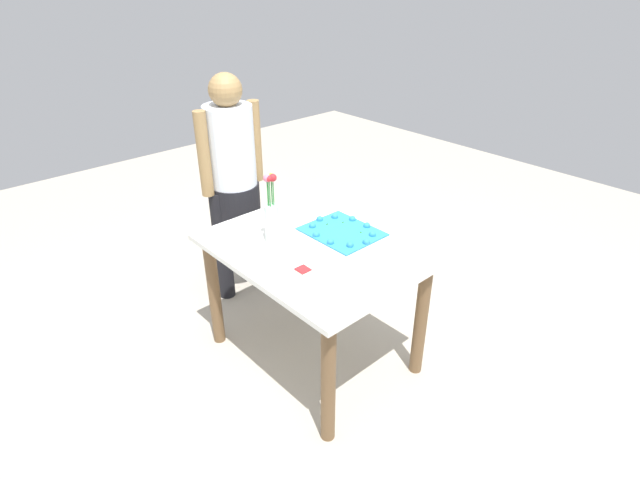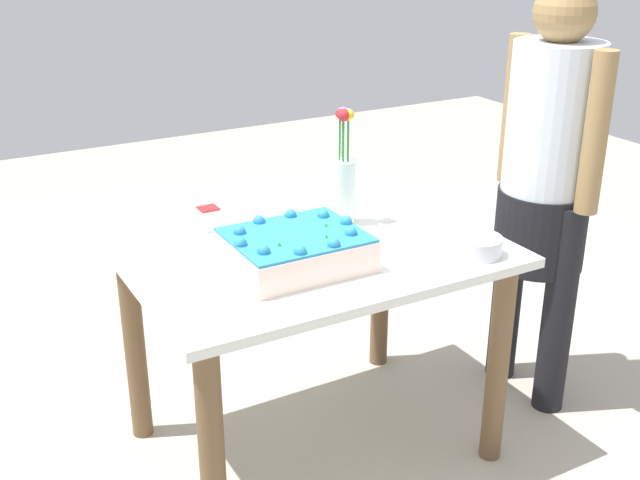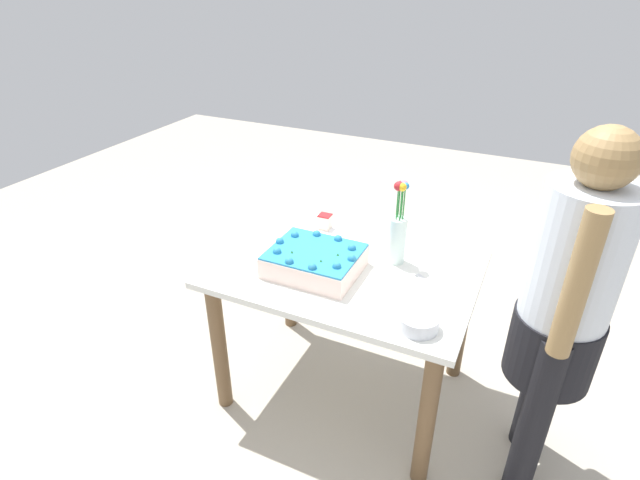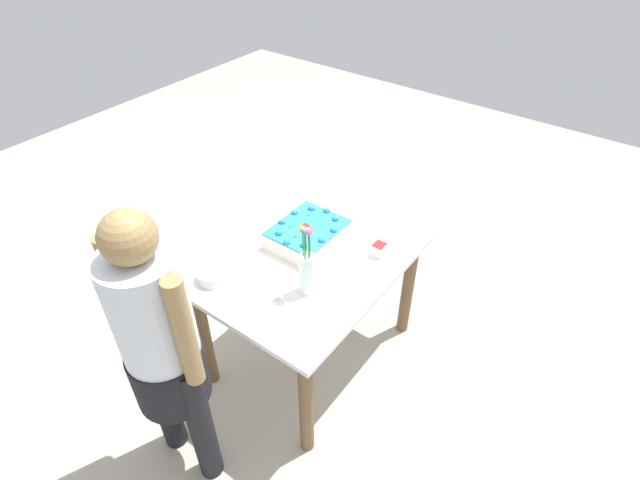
# 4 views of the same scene
# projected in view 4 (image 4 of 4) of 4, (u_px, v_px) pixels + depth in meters

# --- Properties ---
(ground_plane) EXTENTS (8.00, 8.00, 0.00)m
(ground_plane) POSITION_uv_depth(u_px,v_px,m) (312.00, 352.00, 3.01)
(ground_plane) COLOR #AEA494
(dining_table) EXTENTS (1.12, 0.83, 0.73)m
(dining_table) POSITION_uv_depth(u_px,v_px,m) (311.00, 279.00, 2.64)
(dining_table) COLOR white
(dining_table) RESTS_ON ground_plane
(sheet_cake) EXTENTS (0.38, 0.32, 0.12)m
(sheet_cake) POSITION_uv_depth(u_px,v_px,m) (308.00, 234.00, 2.64)
(sheet_cake) COLOR #FFE0D1
(sheet_cake) RESTS_ON dining_table
(serving_plate_with_slice) EXTENTS (0.22, 0.22, 0.08)m
(serving_plate_with_slice) POSITION_uv_depth(u_px,v_px,m) (379.00, 253.00, 2.56)
(serving_plate_with_slice) COLOR white
(serving_plate_with_slice) RESTS_ON dining_table
(cake_knife) EXTENTS (0.17, 0.12, 0.00)m
(cake_knife) POSITION_uv_depth(u_px,v_px,m) (261.00, 303.00, 2.31)
(cake_knife) COLOR silver
(cake_knife) RESTS_ON dining_table
(flower_vase) EXTENTS (0.08, 0.08, 0.39)m
(flower_vase) POSITION_uv_depth(u_px,v_px,m) (307.00, 267.00, 2.29)
(flower_vase) COLOR silver
(flower_vase) RESTS_ON dining_table
(fruit_bowl) EXTENTS (0.15, 0.15, 0.06)m
(fruit_bowl) POSITION_uv_depth(u_px,v_px,m) (212.00, 275.00, 2.42)
(fruit_bowl) COLOR silver
(fruit_bowl) RESTS_ON dining_table
(person_standing) EXTENTS (0.31, 0.45, 1.49)m
(person_standing) POSITION_uv_depth(u_px,v_px,m) (161.00, 343.00, 1.98)
(person_standing) COLOR black
(person_standing) RESTS_ON ground_plane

